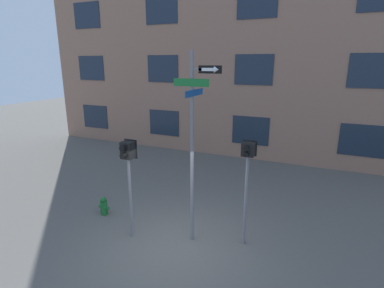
{
  "coord_description": "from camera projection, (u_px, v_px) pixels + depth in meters",
  "views": [
    {
      "loc": [
        3.17,
        -6.06,
        4.65
      ],
      "look_at": [
        0.25,
        0.51,
        2.69
      ],
      "focal_mm": 28.0,
      "sensor_mm": 36.0,
      "label": 1
    }
  ],
  "objects": [
    {
      "name": "ground_plane",
      "position": [
        175.0,
        247.0,
        7.81
      ],
      "size": [
        60.0,
        60.0,
        0.0
      ],
      "primitive_type": "plane",
      "color": "#595651"
    },
    {
      "name": "building_facade",
      "position": [
        259.0,
        3.0,
        13.34
      ],
      "size": [
        24.0,
        0.64,
        14.42
      ],
      "color": "#936B56",
      "rests_on": "ground_plane"
    },
    {
      "name": "street_sign_pole",
      "position": [
        194.0,
        137.0,
        7.38
      ],
      "size": [
        1.18,
        1.02,
        4.92
      ],
      "color": "slate",
      "rests_on": "ground_plane"
    },
    {
      "name": "pedestrian_signal_left",
      "position": [
        128.0,
        162.0,
        7.72
      ],
      "size": [
        0.37,
        0.4,
        2.74
      ],
      "color": "slate",
      "rests_on": "ground_plane"
    },
    {
      "name": "pedestrian_signal_right",
      "position": [
        247.0,
        167.0,
        7.39
      ],
      "size": [
        0.36,
        0.4,
        2.81
      ],
      "color": "slate",
      "rests_on": "ground_plane"
    },
    {
      "name": "fire_hydrant",
      "position": [
        104.0,
        206.0,
        9.42
      ],
      "size": [
        0.38,
        0.22,
        0.6
      ],
      "color": "#196028",
      "rests_on": "ground_plane"
    }
  ]
}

